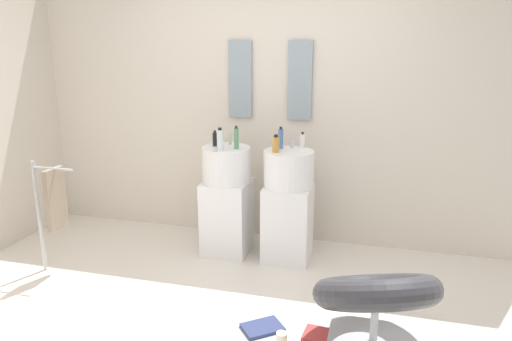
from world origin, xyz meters
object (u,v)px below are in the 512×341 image
(magazine_navy, at_px, (262,328))
(pedestal_sink_left, at_px, (227,199))
(soap_bottle_white, at_px, (302,141))
(lounge_chair, at_px, (376,299))
(soap_bottle_blue, at_px, (281,139))
(soap_bottle_black, at_px, (215,139))
(soap_bottle_amber, at_px, (276,144))
(pedestal_sink_right, at_px, (288,204))
(magazine_red, at_px, (323,337))
(soap_bottle_clear, at_px, (220,140))
(towel_rack, at_px, (53,201))
(coffee_mug, at_px, (282,340))
(soap_bottle_green, at_px, (236,138))

(magazine_navy, bearing_deg, pedestal_sink_left, 79.75)
(pedestal_sink_left, relative_size, soap_bottle_white, 7.51)
(lounge_chair, height_order, soap_bottle_blue, soap_bottle_blue)
(magazine_navy, bearing_deg, soap_bottle_black, 83.22)
(pedestal_sink_left, distance_m, soap_bottle_black, 0.55)
(lounge_chair, distance_m, soap_bottle_amber, 1.56)
(pedestal_sink_right, relative_size, magazine_red, 4.35)
(lounge_chair, xyz_separation_m, soap_bottle_amber, (-0.88, 1.09, 0.70))
(lounge_chair, xyz_separation_m, magazine_navy, (-0.72, 0.01, -0.33))
(pedestal_sink_right, xyz_separation_m, magazine_navy, (0.07, -1.16, -0.48))
(magazine_red, distance_m, soap_bottle_black, 1.93)
(soap_bottle_amber, distance_m, soap_bottle_clear, 0.47)
(soap_bottle_amber, bearing_deg, soap_bottle_clear, -171.89)
(towel_rack, distance_m, soap_bottle_black, 1.42)
(soap_bottle_clear, bearing_deg, towel_rack, -152.83)
(pedestal_sink_left, distance_m, coffee_mug, 1.59)
(pedestal_sink_left, distance_m, pedestal_sink_right, 0.56)
(lounge_chair, height_order, soap_bottle_black, soap_bottle_black)
(soap_bottle_green, bearing_deg, coffee_mug, -61.62)
(towel_rack, bearing_deg, coffee_mug, -15.01)
(lounge_chair, bearing_deg, magazine_red, 179.19)
(soap_bottle_white, distance_m, soap_bottle_black, 0.77)
(coffee_mug, bearing_deg, soap_bottle_white, 95.65)
(coffee_mug, height_order, soap_bottle_black, soap_bottle_black)
(pedestal_sink_left, height_order, pedestal_sink_right, same)
(soap_bottle_amber, bearing_deg, pedestal_sink_right, 39.26)
(soap_bottle_green, bearing_deg, soap_bottle_white, 17.53)
(pedestal_sink_left, xyz_separation_m, soap_bottle_clear, (-0.00, -0.14, 0.57))
(coffee_mug, xyz_separation_m, soap_bottle_black, (-0.90, 1.33, 0.98))
(soap_bottle_black, bearing_deg, magazine_navy, -57.98)
(coffee_mug, distance_m, soap_bottle_clear, 1.73)
(magazine_navy, distance_m, soap_bottle_clear, 1.59)
(soap_bottle_white, bearing_deg, lounge_chair, -61.65)
(magazine_navy, bearing_deg, soap_bottle_clear, 83.13)
(coffee_mug, bearing_deg, pedestal_sink_right, 100.06)
(magazine_red, bearing_deg, lounge_chair, 4.16)
(magazine_navy, bearing_deg, lounge_chair, -39.61)
(towel_rack, relative_size, soap_bottle_green, 4.78)
(soap_bottle_clear, relative_size, soap_bottle_white, 1.37)
(lounge_chair, xyz_separation_m, coffee_mug, (-0.56, -0.14, -0.29))
(soap_bottle_white, bearing_deg, soap_bottle_amber, -132.08)
(pedestal_sink_right, relative_size, soap_bottle_blue, 5.70)
(soap_bottle_green, xyz_separation_m, soap_bottle_blue, (0.36, 0.11, -0.00))
(towel_rack, xyz_separation_m, magazine_red, (2.25, -0.39, -0.60))
(coffee_mug, bearing_deg, soap_bottle_blue, 103.09)
(soap_bottle_amber, bearing_deg, soap_bottle_black, 170.06)
(towel_rack, bearing_deg, soap_bottle_white, 25.65)
(soap_bottle_black, bearing_deg, soap_bottle_amber, -9.94)
(pedestal_sink_left, height_order, magazine_navy, pedestal_sink_left)
(pedestal_sink_left, relative_size, pedestal_sink_right, 1.00)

